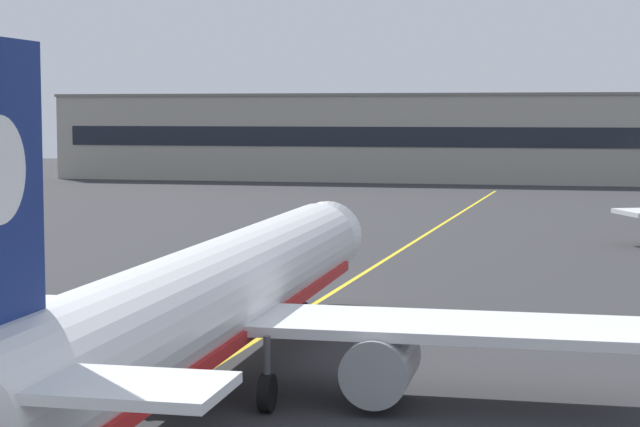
{
  "coord_description": "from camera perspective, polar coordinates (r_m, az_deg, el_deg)",
  "views": [
    {
      "loc": [
        13.28,
        -24.97,
        10.03
      ],
      "look_at": [
        4.79,
        12.7,
        6.56
      ],
      "focal_mm": 63.76,
      "sensor_mm": 36.0,
      "label": 1
    }
  ],
  "objects": [
    {
      "name": "taxiway_centreline",
      "position": [
        57.43,
        -0.87,
        -4.92
      ],
      "size": [
        7.2,
        179.88,
        0.01
      ],
      "primitive_type": "cube",
      "rotation": [
        0.0,
        0.0,
        -0.04
      ],
      "color": "yellow",
      "rests_on": "ground"
    },
    {
      "name": "airliner_foreground",
      "position": [
        40.36,
        -5.59,
        -4.39
      ],
      "size": [
        32.05,
        41.43,
        11.65
      ],
      "color": "white",
      "rests_on": "ground"
    },
    {
      "name": "safety_cone_by_nose_gear",
      "position": [
        54.99,
        0.74,
        -5.1
      ],
      "size": [
        0.44,
        0.44,
        0.55
      ],
      "color": "orange",
      "rests_on": "ground"
    },
    {
      "name": "terminal_building",
      "position": [
        163.43,
        8.53,
        3.78
      ],
      "size": [
        127.9,
        12.4,
        12.61
      ],
      "color": "#9E998E",
      "rests_on": "ground"
    }
  ]
}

